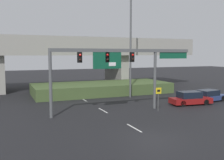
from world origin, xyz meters
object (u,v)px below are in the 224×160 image
Objects in this scene: signal_gantry at (119,61)px; highway_light_pole_near at (131,26)px; parked_sedan_mid_right at (208,96)px; parked_sedan_near_right at (190,99)px; speed_limit_sign at (158,96)px.

highway_light_pole_near reaches higher than signal_gantry.
signal_gantry reaches higher than parked_sedan_mid_right.
signal_gantry is 2.97× the size of parked_sedan_mid_right.
parked_sedan_mid_right is at bearing 20.31° from parked_sedan_near_right.
parked_sedan_mid_right is (8.45, 2.37, -0.92)m from speed_limit_sign.
signal_gantry is 6.13× the size of speed_limit_sign.
highway_light_pole_near is (4.93, 7.35, 4.20)m from signal_gantry.
parked_sedan_near_right is (3.83, -7.08, -8.41)m from highway_light_pole_near.
speed_limit_sign is 5.43m from parked_sedan_near_right.
parked_sedan_mid_right is at bearing 15.67° from speed_limit_sign.
parked_sedan_near_right is (8.76, 0.28, -4.20)m from signal_gantry.
highway_light_pole_near is (1.29, 8.64, 7.53)m from speed_limit_sign.
parked_sedan_near_right is at bearing 16.95° from speed_limit_sign.
signal_gantry is at bearing 175.97° from parked_sedan_mid_right.
highway_light_pole_near reaches higher than speed_limit_sign.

